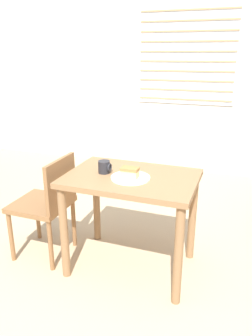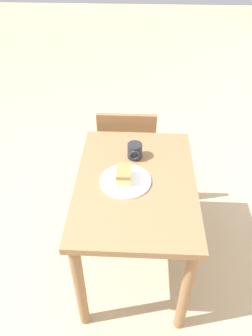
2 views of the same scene
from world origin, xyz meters
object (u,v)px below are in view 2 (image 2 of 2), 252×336
at_px(cake_slice, 124,175).
at_px(coffee_mug, 135,151).
at_px(chair_near_window, 127,148).
at_px(plate, 126,181).
at_px(dining_table_near, 135,198).

distance_m(cake_slice, coffee_mug, 0.22).
relative_size(chair_near_window, coffee_mug, 9.03).
bearing_deg(coffee_mug, cake_slice, -14.02).
xyz_separation_m(plate, cake_slice, (-0.00, -0.01, 0.04)).
xyz_separation_m(dining_table_near, plate, (0.01, -0.06, 0.14)).
bearing_deg(plate, coffee_mug, 168.61).
bearing_deg(cake_slice, dining_table_near, 98.96).
xyz_separation_m(plate, coffee_mug, (-0.22, 0.04, 0.04)).
xyz_separation_m(chair_near_window, cake_slice, (0.69, 0.01, 0.33)).
bearing_deg(dining_table_near, cake_slice, -81.04).
bearing_deg(coffee_mug, plate, -11.39).
bearing_deg(chair_near_window, coffee_mug, 97.69).
distance_m(plate, coffee_mug, 0.22).
bearing_deg(cake_slice, coffee_mug, 165.98).
relative_size(plate, coffee_mug, 2.94).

